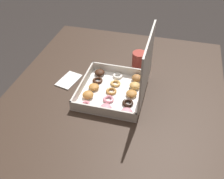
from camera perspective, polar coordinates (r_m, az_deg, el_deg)
name	(u,v)px	position (r m, az deg, el deg)	size (l,w,h in m)	color
ground_plane	(115,179)	(1.87, 0.56, -18.82)	(8.00, 8.00, 0.00)	#2D2826
dining_table	(115,105)	(1.33, 0.74, -3.44)	(1.19, 1.03, 0.77)	#38281E
donut_box	(121,84)	(1.21, 2.03, 1.13)	(0.33, 0.31, 0.32)	white
coffee_mug	(139,60)	(1.41, 5.93, 6.40)	(0.08, 0.08, 0.09)	#A3382D
paper_napkin	(69,80)	(1.35, -9.36, 2.02)	(0.15, 0.11, 0.01)	white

